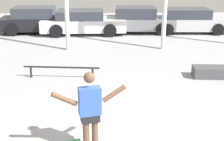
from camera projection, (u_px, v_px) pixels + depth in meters
ground_plane at (129, 121)px, 7.58m from camera, size 36.00×36.00×0.00m
skateboarder at (90, 108)px, 6.17m from camera, size 1.48×0.45×1.68m
grind_rail at (61, 69)px, 10.38m from camera, size 2.54×0.33×0.41m
parked_car_black at (37, 20)px, 17.32m from camera, size 4.07×2.03×1.41m
parked_car_white at (83, 22)px, 17.01m from camera, size 4.53×2.05×1.29m
parked_car_grey at (137, 20)px, 17.48m from camera, size 4.14×2.27×1.39m
parked_car_silver at (189, 21)px, 17.44m from camera, size 4.42×2.06×1.32m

